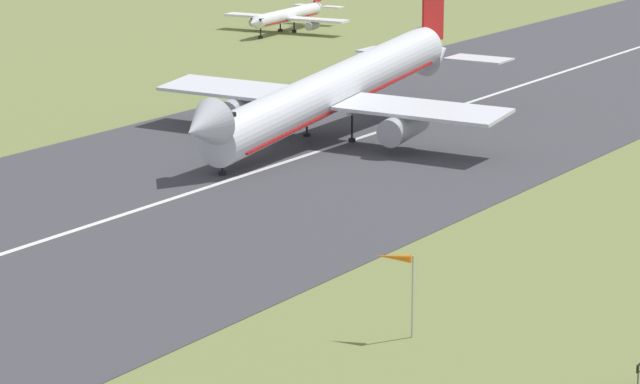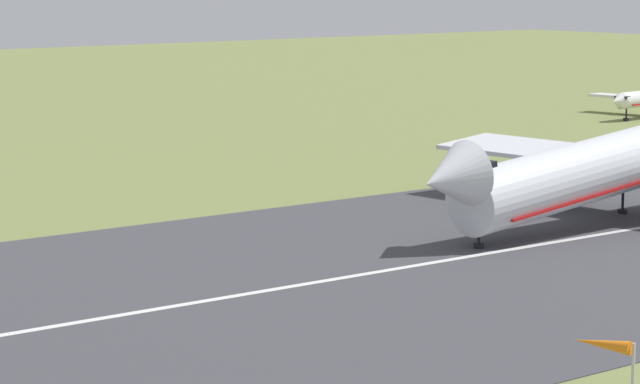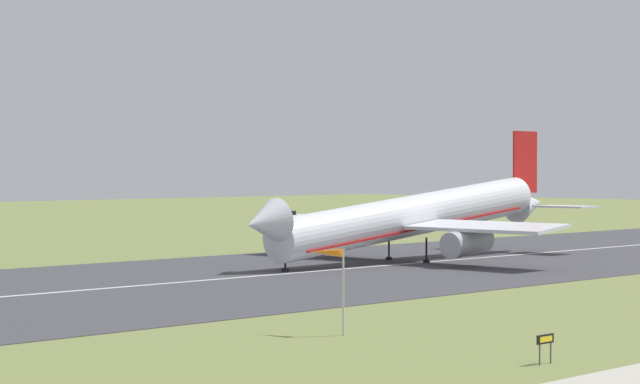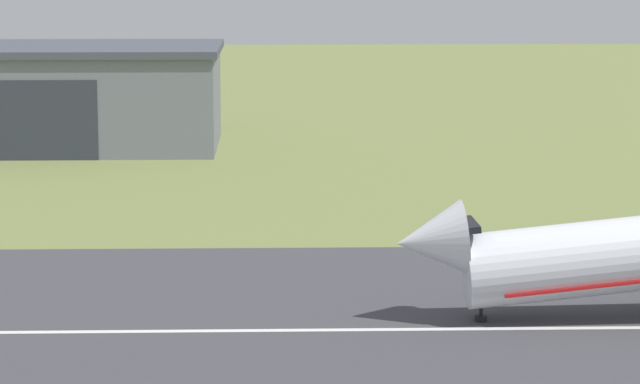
# 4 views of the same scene
# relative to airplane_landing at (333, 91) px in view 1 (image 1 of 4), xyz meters

# --- Properties ---
(ground_plane) EXTENTS (666.19, 666.19, 0.00)m
(ground_plane) POSITION_rel_airplane_landing_xyz_m (-46.66, -53.37, -5.53)
(ground_plane) COLOR olive
(runway_strip) EXTENTS (426.19, 54.64, 0.06)m
(runway_strip) POSITION_rel_airplane_landing_xyz_m (-46.66, -2.70, -5.50)
(runway_strip) COLOR #3D3D42
(runway_strip) RESTS_ON ground_plane
(runway_centreline) EXTENTS (383.57, 0.70, 0.01)m
(runway_centreline) POSITION_rel_airplane_landing_xyz_m (-46.66, -2.70, -5.47)
(runway_centreline) COLOR silver
(runway_centreline) RESTS_ON runway_strip
(airplane_landing) EXTENTS (57.38, 44.18, 16.87)m
(airplane_landing) POSITION_rel_airplane_landing_xyz_m (0.00, 0.00, 0.00)
(airplane_landing) COLOR silver
(airplane_landing) RESTS_ON ground_plane
(airplane_parked_west) EXTENTS (25.93, 23.48, 7.95)m
(airplane_parked_west) POSITION_rel_airplane_landing_xyz_m (72.23, 55.76, -2.72)
(airplane_parked_west) COLOR white
(airplane_parked_west) RESTS_ON ground_plane
(windsock_pole) EXTENTS (1.22, 2.78, 6.11)m
(windsock_pole) POSITION_rel_airplane_landing_xyz_m (-55.83, -41.14, -0.04)
(windsock_pole) COLOR #B7B7BC
(windsock_pole) RESTS_ON ground_plane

